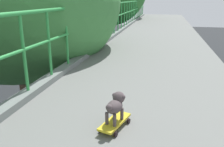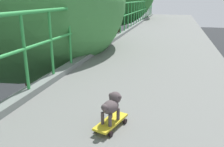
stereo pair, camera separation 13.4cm
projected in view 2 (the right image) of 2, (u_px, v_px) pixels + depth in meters
name	position (u px, v px, depth m)	size (l,w,h in m)	color
city_bus	(83.00, 45.00, 25.79)	(2.64, 11.62, 3.23)	beige
roadside_tree_mid	(25.00, 3.00, 6.44)	(5.51, 5.51, 8.86)	brown
toy_skateboard	(111.00, 122.00, 2.53)	(0.30, 0.50, 0.08)	gold
small_dog	(112.00, 104.00, 2.48)	(0.21, 0.33, 0.31)	#4C4043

